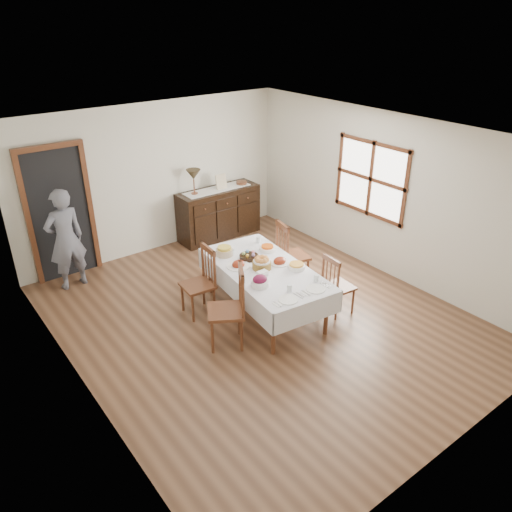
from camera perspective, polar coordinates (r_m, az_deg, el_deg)
ground at (r=7.19m, az=0.49°, el=-7.07°), size 6.00×6.00×0.00m
room_shell at (r=6.66m, az=-2.69°, el=5.97°), size 5.02×6.02×2.65m
dining_table at (r=7.00m, az=1.01°, el=-2.00°), size 1.30×2.21×0.72m
chair_left_near at (r=6.40m, az=-2.97°, el=-5.81°), size 0.63×0.63×1.11m
chair_left_far at (r=7.10m, az=-6.34°, el=-2.84°), size 0.46×0.46×1.01m
chair_right_near at (r=7.16m, az=9.16°, el=-3.22°), size 0.42×0.42×0.92m
chair_right_far at (r=7.81m, az=3.90°, el=0.34°), size 0.53×0.53×1.06m
sideboard at (r=9.51m, az=-4.28°, el=4.92°), size 1.58×0.57×0.95m
person at (r=8.12m, az=-20.99°, el=2.14°), size 0.57×0.40×1.72m
bread_basket at (r=6.90m, az=0.66°, el=-0.82°), size 0.26×0.26×0.18m
egg_basket at (r=7.20m, az=-0.81°, el=-0.03°), size 0.28×0.28×0.11m
ham_platter_a at (r=6.98m, az=-2.02°, el=-1.01°), size 0.33×0.33×0.11m
ham_platter_b at (r=7.07m, az=2.73°, el=-0.63°), size 0.27×0.27×0.11m
beet_bowl at (r=6.49m, az=0.45°, el=-2.91°), size 0.24×0.24×0.15m
carrot_bowl at (r=7.43m, az=1.31°, el=0.88°), size 0.24×0.24×0.08m
pineapple_bowl at (r=7.30m, az=-3.64°, el=0.54°), size 0.25×0.25×0.14m
casserole_dish at (r=6.94m, az=4.65°, el=-1.17°), size 0.24×0.24×0.08m
butter_dish at (r=6.74m, az=0.75°, el=-2.01°), size 0.15×0.11×0.07m
setting_left at (r=6.28m, az=3.70°, el=-4.56°), size 0.43×0.31×0.10m
setting_right at (r=6.54m, az=6.81°, el=-3.35°), size 0.43×0.31×0.10m
glass_far_a at (r=7.34m, az=-2.76°, el=0.56°), size 0.07×0.07×0.09m
glass_far_b at (r=7.68m, az=0.28°, el=1.88°), size 0.07×0.07×0.10m
runner at (r=9.34m, az=-4.47°, el=7.62°), size 1.30×0.35×0.01m
table_lamp at (r=9.02m, az=-7.16°, el=9.14°), size 0.26×0.26×0.46m
picture_frame at (r=9.31m, az=-3.99°, el=8.46°), size 0.22×0.08×0.28m
deco_bowl at (r=9.59m, az=-1.67°, el=8.36°), size 0.20×0.20×0.06m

